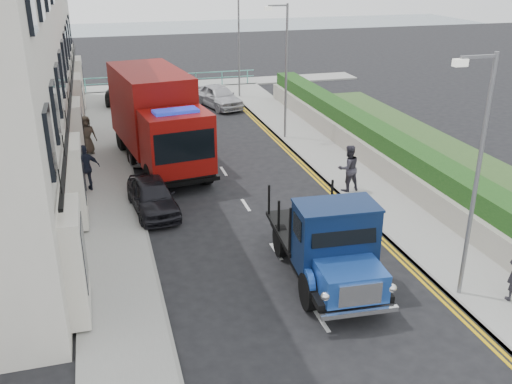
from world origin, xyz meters
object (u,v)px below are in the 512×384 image
at_px(lamp_mid, 284,65).
at_px(red_lorry, 157,117).
at_px(parked_car_front, 152,196).
at_px(bedford_lorry, 332,249).
at_px(lamp_far, 237,39).
at_px(lamp_near, 475,167).

bearing_deg(lamp_mid, red_lorry, -162.39).
height_order(lamp_mid, red_lorry, lamp_mid).
bearing_deg(parked_car_front, bedford_lorry, -62.60).
bearing_deg(lamp_mid, parked_car_front, -135.59).
height_order(red_lorry, parked_car_front, red_lorry).
distance_m(lamp_mid, bedford_lorry, 15.11).
bearing_deg(lamp_far, red_lorry, -119.46).
height_order(lamp_far, red_lorry, lamp_far).
xyz_separation_m(lamp_mid, parked_car_front, (-7.78, -7.62, -3.34)).
relative_size(lamp_near, parked_car_front, 1.82).
height_order(lamp_near, lamp_far, same).
relative_size(bedford_lorry, parked_car_front, 1.53).
height_order(bedford_lorry, parked_car_front, bedford_lorry).
distance_m(red_lorry, parked_car_front, 5.74).
distance_m(lamp_near, lamp_far, 26.00).
distance_m(lamp_far, red_lorry, 14.10).
relative_size(bedford_lorry, red_lorry, 0.69).
bearing_deg(parked_car_front, lamp_near, -52.95).
height_order(lamp_near, parked_car_front, lamp_near).
bearing_deg(parked_car_front, red_lorry, 74.84).
xyz_separation_m(bedford_lorry, parked_car_front, (-4.50, 6.88, -0.59)).
xyz_separation_m(lamp_near, parked_car_front, (-7.78, 8.38, -3.34)).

